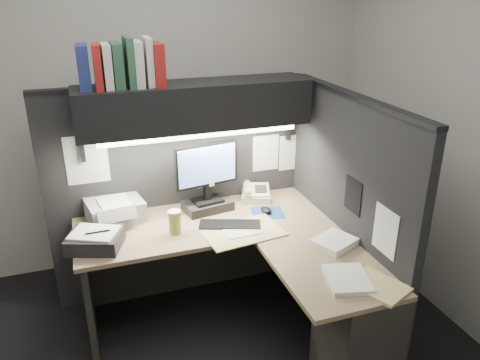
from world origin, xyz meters
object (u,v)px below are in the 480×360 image
Objects in this scene: coffee_cup at (175,223)px; notebook_stack at (95,240)px; telephone at (256,194)px; printer at (115,210)px; overhead_shelf at (195,105)px; desk at (277,293)px; monitor at (207,184)px; keyboard at (230,225)px.

coffee_cup reaches higher than notebook_stack.
telephone is 1.04m from printer.
desk is at bearing -68.21° from overhead_shelf.
monitor reaches higher than desk.
telephone reaches higher than keyboard.
overhead_shelf is 10.34× the size of coffee_cup.
desk is at bearing -23.24° from notebook_stack.
keyboard is (0.13, -0.32, -0.76)m from overhead_shelf.
overhead_shelf is 4.92× the size of notebook_stack.
overhead_shelf is at bearing 111.79° from desk.
monitor reaches higher than coffee_cup.
coffee_cup is 0.48m from printer.
printer is at bearing 138.43° from desk.
telephone is at bearing 25.28° from coffee_cup.
notebook_stack is (-0.87, 0.01, 0.04)m from keyboard.
desk is 0.91m from monitor.
keyboard is 0.37m from coffee_cup.
telephone is at bearing -0.49° from monitor.
overhead_shelf is 0.91m from printer.
keyboard is 0.80m from printer.
overhead_shelf reaches higher than monitor.
overhead_shelf is at bearing 146.12° from monitor.
monitor is 3.36× the size of coffee_cup.
coffee_cup is 0.48× the size of notebook_stack.
desk is 1.18m from notebook_stack.
monitor reaches higher than telephone.
overhead_shelf is 1.08m from notebook_stack.
printer is (-0.88, 0.78, 0.36)m from desk.
desk is at bearing -82.89° from telephone.
coffee_cup reaches higher than keyboard.
monitor is at bearing -15.43° from printer.
printer is at bearing 137.44° from coffee_cup.
monitor is 1.23× the size of keyboard.
notebook_stack is at bearing -157.39° from overhead_shelf.
monitor is at bearing -24.37° from overhead_shelf.
notebook_stack reaches higher than desk.
monitor reaches higher than notebook_stack.
printer is at bearing 65.75° from notebook_stack.
printer is (-0.65, 0.06, -0.13)m from monitor.
desk is 4.14× the size of keyboard.
telephone is 0.62× the size of printer.
notebook_stack is (-0.15, -0.34, -0.03)m from printer.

